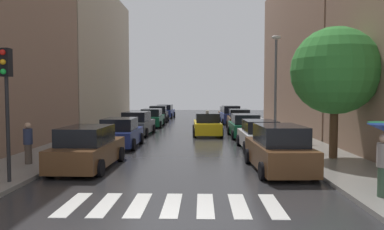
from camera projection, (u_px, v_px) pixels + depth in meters
ground_plane at (192, 128)px, 32.07m from camera, size 28.00×72.00×0.04m
sidewalk_left at (119, 127)px, 32.23m from camera, size 3.00×72.00×0.15m
sidewalk_right at (267, 127)px, 31.90m from camera, size 3.00×72.00×0.15m
crosswalk_stripes at (172, 205)px, 9.83m from camera, size 5.85×2.20×0.01m
building_left_mid at (79, 58)px, 35.22m from camera, size 6.00×18.31×13.00m
building_right_mid at (319, 51)px, 31.60m from camera, size 6.00×20.40×13.45m
parked_car_left_nearest at (88, 149)px, 14.65m from camera, size 2.19×4.64×1.71m
parked_car_left_second at (120, 133)px, 20.61m from camera, size 2.14×4.18×1.64m
parked_car_left_third at (137, 124)px, 26.70m from camera, size 2.24×4.55×1.71m
parked_car_left_fourth at (152, 118)px, 33.38m from camera, size 2.06×4.78×1.64m
parked_car_left_fifth at (158, 114)px, 39.58m from camera, size 2.26×4.43×1.72m
parked_car_left_sixth at (165, 112)px, 45.80m from camera, size 2.25×4.37×1.65m
parked_car_right_nearest at (279, 150)px, 14.12m from camera, size 2.21×4.68×1.80m
parked_car_right_second at (259, 136)px, 19.61m from camera, size 2.14×4.25×1.59m
parked_car_right_third at (245, 126)px, 25.23m from camera, size 2.18×4.43×1.61m
parked_car_right_fourth at (239, 120)px, 31.13m from camera, size 2.09×4.70×1.70m
parked_car_right_fifth at (231, 115)px, 36.49m from camera, size 2.14×4.36×1.82m
parked_car_right_sixth at (228, 114)px, 41.83m from camera, size 2.23×4.36×1.54m
taxi_midroad at (207, 125)px, 26.50m from camera, size 2.21×4.56×1.81m
pedestrian_foreground at (384, 146)px, 10.01m from camera, size 0.90×0.90×2.02m
pedestrian_near_tree at (28, 142)px, 14.82m from camera, size 0.36×0.36×1.68m
street_tree_right at (335, 71)px, 16.00m from camera, size 3.83×3.83×5.78m
traffic_light_left_corner at (6, 85)px, 11.65m from camera, size 0.30×0.42×4.30m
lamp_post_right at (276, 79)px, 23.36m from camera, size 0.60×0.28×6.57m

